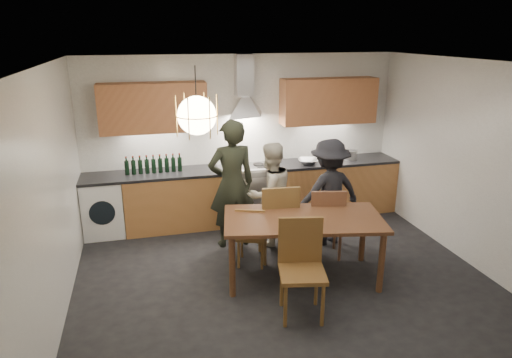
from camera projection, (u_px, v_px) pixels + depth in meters
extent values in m
plane|color=black|center=(283.00, 279.00, 5.63)|extent=(5.00, 5.00, 0.00)
cube|color=white|center=(243.00, 137.00, 7.31)|extent=(5.00, 0.02, 2.60)
cube|color=white|center=(384.00, 277.00, 3.16)|extent=(5.00, 0.02, 2.60)
cube|color=white|center=(52.00, 198.00, 4.65)|extent=(0.02, 4.50, 2.60)
cube|color=white|center=(472.00, 165.00, 5.82)|extent=(0.02, 4.50, 2.60)
cube|color=white|center=(288.00, 63.00, 4.83)|extent=(5.00, 4.50, 0.02)
cube|color=tan|center=(173.00, 201.00, 7.03)|extent=(1.45, 0.60, 0.86)
cube|color=tan|center=(333.00, 187.00, 7.64)|extent=(2.05, 0.60, 0.86)
cube|color=white|center=(104.00, 207.00, 6.79)|extent=(0.58, 0.58, 0.85)
cube|color=black|center=(151.00, 175.00, 6.82)|extent=(2.05, 0.62, 0.04)
cube|color=black|center=(334.00, 161.00, 7.51)|extent=(2.05, 0.62, 0.04)
cube|color=silver|center=(247.00, 196.00, 7.31)|extent=(0.90, 0.60, 0.80)
cube|color=black|center=(252.00, 204.00, 7.05)|extent=(0.78, 0.02, 0.42)
cube|color=slate|center=(247.00, 170.00, 7.17)|extent=(0.90, 0.60, 0.08)
cube|color=silver|center=(251.00, 171.00, 6.92)|extent=(0.90, 0.08, 0.04)
cube|color=#C47A4B|center=(153.00, 108.00, 6.65)|extent=(1.55, 0.35, 0.72)
cube|color=#C47A4B|center=(329.00, 101.00, 7.30)|extent=(1.55, 0.35, 0.72)
cube|color=silver|center=(244.00, 75.00, 6.88)|extent=(0.26, 0.22, 0.62)
cylinder|color=black|center=(196.00, 91.00, 4.58)|extent=(0.01, 0.01, 0.50)
sphere|color=#FFE0A5|center=(197.00, 116.00, 4.66)|extent=(0.40, 0.40, 0.40)
torus|color=gold|center=(197.00, 116.00, 4.66)|extent=(0.43, 0.43, 0.01)
cube|color=brown|center=(303.00, 219.00, 5.46)|extent=(2.04, 1.29, 0.04)
cylinder|color=brown|center=(232.00, 267.00, 5.17)|extent=(0.07, 0.07, 0.76)
cylinder|color=brown|center=(232.00, 237.00, 5.91)|extent=(0.07, 0.07, 0.76)
cylinder|color=brown|center=(381.00, 263.00, 5.26)|extent=(0.07, 0.07, 0.76)
cylinder|color=brown|center=(363.00, 234.00, 6.00)|extent=(0.07, 0.07, 0.76)
cube|color=brown|center=(252.00, 235.00, 5.91)|extent=(0.48, 0.48, 0.04)
cube|color=brown|center=(250.00, 225.00, 5.69)|extent=(0.36, 0.16, 0.41)
cylinder|color=brown|center=(264.00, 245.00, 6.10)|extent=(0.03, 0.03, 0.38)
cylinder|color=brown|center=(262.00, 256.00, 5.82)|extent=(0.03, 0.03, 0.38)
cylinder|color=brown|center=(242.00, 244.00, 6.13)|extent=(0.03, 0.03, 0.38)
cylinder|color=brown|center=(239.00, 255.00, 5.85)|extent=(0.03, 0.03, 0.38)
cube|color=brown|center=(277.00, 222.00, 6.04)|extent=(0.52, 0.52, 0.05)
cube|color=brown|center=(281.00, 208.00, 5.74)|extent=(0.48, 0.09, 0.53)
cylinder|color=brown|center=(288.00, 233.00, 6.33)|extent=(0.04, 0.04, 0.49)
cylinder|color=brown|center=(294.00, 246.00, 5.97)|extent=(0.04, 0.04, 0.49)
cylinder|color=brown|center=(260.00, 235.00, 6.27)|extent=(0.04, 0.04, 0.49)
cylinder|color=brown|center=(265.00, 248.00, 5.91)|extent=(0.04, 0.04, 0.49)
cube|color=brown|center=(325.00, 222.00, 6.12)|extent=(0.53, 0.53, 0.04)
cube|color=brown|center=(328.00, 209.00, 5.84)|extent=(0.45, 0.14, 0.49)
cylinder|color=brown|center=(335.00, 234.00, 6.37)|extent=(0.04, 0.04, 0.46)
cylinder|color=brown|center=(340.00, 245.00, 6.03)|extent=(0.04, 0.04, 0.46)
cylinder|color=brown|center=(309.00, 234.00, 6.36)|extent=(0.04, 0.04, 0.46)
cylinder|color=brown|center=(313.00, 245.00, 6.02)|extent=(0.04, 0.04, 0.46)
cube|color=brown|center=(302.00, 273.00, 4.77)|extent=(0.56, 0.56, 0.05)
cube|color=brown|center=(300.00, 240.00, 4.89)|extent=(0.47, 0.14, 0.52)
cylinder|color=brown|center=(285.00, 306.00, 4.66)|extent=(0.04, 0.04, 0.49)
cylinder|color=brown|center=(282.00, 286.00, 5.03)|extent=(0.04, 0.04, 0.49)
cylinder|color=brown|center=(323.00, 305.00, 4.68)|extent=(0.04, 0.04, 0.49)
cylinder|color=brown|center=(316.00, 285.00, 5.04)|extent=(0.04, 0.04, 0.49)
imported|color=black|center=(232.00, 184.00, 6.30)|extent=(0.70, 0.50, 1.82)
imported|color=beige|center=(270.00, 194.00, 6.41)|extent=(0.87, 0.78, 1.48)
imported|color=black|center=(329.00, 192.00, 6.42)|extent=(1.05, 0.69, 1.52)
imported|color=#B7B7BA|center=(308.00, 161.00, 7.29)|extent=(0.39, 0.39, 0.08)
cylinder|color=#AEAEB2|center=(350.00, 155.00, 7.52)|extent=(0.25, 0.25, 0.15)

